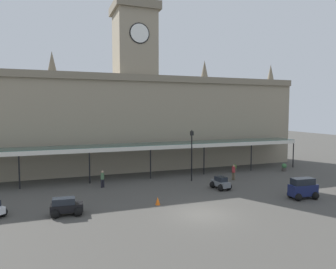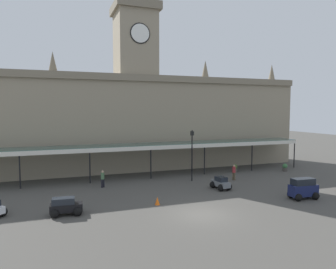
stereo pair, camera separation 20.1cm
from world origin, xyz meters
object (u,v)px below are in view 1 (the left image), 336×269
pedestrian_beside_cars (234,172)px  planter_near_kerb (284,167)px  traffic_cone (158,201)px  pedestrian_near_entrance (102,178)px  car_navy_van (303,189)px  planter_by_canopy (234,168)px  victorian_lamppost (192,150)px  car_grey_sedan (221,184)px  car_black_estate (66,207)px

pedestrian_beside_cars → planter_near_kerb: pedestrian_beside_cars is taller
traffic_cone → pedestrian_near_entrance: bearing=114.8°
car_navy_van → planter_by_canopy: size_ratio=2.56×
victorian_lamppost → car_grey_sedan: bearing=-73.4°
car_navy_van → planter_by_canopy: car_navy_van is taller
car_black_estate → victorian_lamppost: size_ratio=0.42×
traffic_cone → planter_near_kerb: (18.96, 7.61, 0.17)m
car_navy_van → victorian_lamppost: (-6.12, 9.33, 2.53)m
pedestrian_near_entrance → victorian_lamppost: (9.32, -0.41, 2.43)m
pedestrian_near_entrance → car_black_estate: bearing=-116.8°
car_navy_van → planter_near_kerb: car_navy_van is taller
car_black_estate → traffic_cone: bearing=0.5°
pedestrian_beside_cars → traffic_cone: bearing=-152.0°
car_navy_van → planter_by_canopy: bearing=86.7°
victorian_lamppost → planter_near_kerb: size_ratio=5.66×
traffic_cone → car_navy_van: bearing=-12.2°
car_black_estate → car_navy_van: size_ratio=0.94×
car_grey_sedan → pedestrian_beside_cars: pedestrian_beside_cars is taller
car_navy_van → pedestrian_beside_cars: (-1.70, 8.16, 0.10)m
car_black_estate → victorian_lamppost: 14.88m
car_grey_sedan → pedestrian_near_entrance: pedestrian_near_entrance is taller
car_black_estate → planter_near_kerb: bearing=16.5°
traffic_cone → planter_near_kerb: 20.43m
pedestrian_beside_cars → victorian_lamppost: size_ratio=0.31×
pedestrian_near_entrance → planter_by_canopy: pedestrian_near_entrance is taller
traffic_cone → planter_by_canopy: size_ratio=0.66×
pedestrian_near_entrance → car_navy_van: bearing=-32.2°
traffic_cone → planter_by_canopy: bearing=35.6°
car_grey_sedan → planter_near_kerb: car_grey_sedan is taller
pedestrian_near_entrance → traffic_cone: 7.87m
car_black_estate → car_grey_sedan: bearing=10.9°
car_black_estate → planter_by_canopy: car_black_estate is taller
pedestrian_beside_cars → planter_near_kerb: bearing=13.6°
car_navy_van → victorian_lamppost: victorian_lamppost is taller
planter_near_kerb → victorian_lamppost: bearing=-176.0°
pedestrian_beside_cars → victorian_lamppost: (-4.42, 1.17, 2.43)m
car_black_estate → planter_by_canopy: (19.77, 9.26, -0.07)m
planter_near_kerb → traffic_cone: bearing=-158.1°
car_grey_sedan → car_navy_van: bearing=-47.1°
traffic_cone → planter_by_canopy: planter_by_canopy is taller
car_navy_van → pedestrian_near_entrance: size_ratio=1.47×
car_grey_sedan → planter_by_canopy: bearing=49.3°
car_grey_sedan → pedestrian_beside_cars: (3.22, 2.88, 0.41)m
pedestrian_near_entrance → pedestrian_beside_cars: 13.83m
pedestrian_near_entrance → traffic_cone: bearing=-65.2°
pedestrian_near_entrance → victorian_lamppost: 9.64m
traffic_cone → victorian_lamppost: bearing=48.1°
victorian_lamppost → traffic_cone: 9.51m
car_grey_sedan → pedestrian_near_entrance: 11.43m
car_navy_van → traffic_cone: bearing=167.8°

